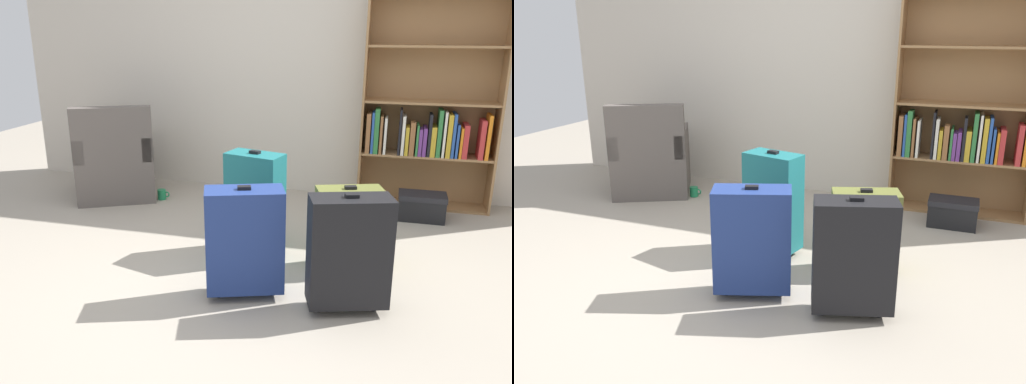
% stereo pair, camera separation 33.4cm
% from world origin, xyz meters
% --- Properties ---
extents(ground_plane, '(9.95, 9.95, 0.00)m').
position_xyz_m(ground_plane, '(0.00, 0.00, 0.00)').
color(ground_plane, '#9E9384').
extents(back_wall, '(5.68, 0.10, 2.60)m').
position_xyz_m(back_wall, '(0.00, 2.20, 1.30)').
color(back_wall, beige).
rests_on(back_wall, ground).
extents(bookshelf, '(1.15, 0.30, 1.87)m').
position_xyz_m(bookshelf, '(1.23, 2.02, 0.85)').
color(bookshelf, olive).
rests_on(bookshelf, ground).
extents(armchair, '(0.94, 0.94, 0.90)m').
position_xyz_m(armchair, '(-1.59, 1.52, 0.32)').
color(armchair, '#59514C').
rests_on(armchair, ground).
extents(mug, '(0.12, 0.08, 0.10)m').
position_xyz_m(mug, '(-1.14, 1.54, 0.05)').
color(mug, '#1E7F4C').
rests_on(mug, ground).
extents(storage_box, '(0.39, 0.23, 0.23)m').
position_xyz_m(storage_box, '(1.22, 1.61, 0.12)').
color(storage_box, black).
rests_on(storage_box, ground).
extents(suitcase_navy_blue, '(0.50, 0.35, 0.70)m').
position_xyz_m(suitcase_navy_blue, '(0.13, -0.03, 0.36)').
color(suitcase_navy_blue, navy).
rests_on(suitcase_navy_blue, ground).
extents(suitcase_teal, '(0.43, 0.30, 0.76)m').
position_xyz_m(suitcase_teal, '(0.03, 0.60, 0.39)').
color(suitcase_teal, '#19666B').
rests_on(suitcase_teal, ground).
extents(suitcase_olive, '(0.48, 0.34, 0.58)m').
position_xyz_m(suitcase_olive, '(0.69, 0.54, 0.30)').
color(suitcase_olive, brown).
rests_on(suitcase_olive, ground).
extents(suitcase_black, '(0.50, 0.33, 0.71)m').
position_xyz_m(suitcase_black, '(0.74, -0.04, 0.37)').
color(suitcase_black, black).
rests_on(suitcase_black, ground).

